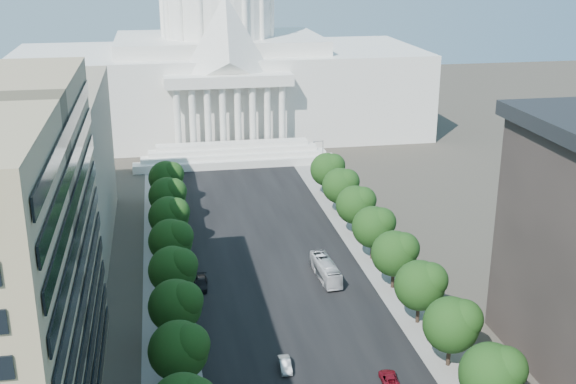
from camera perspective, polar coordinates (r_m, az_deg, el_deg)
road_asphalt at (r=134.57m, az=-1.50°, el=-4.81°), size 30.00×260.00×0.01m
sidewalk_left at (r=133.27m, az=-9.63°, el=-5.33°), size 8.00×260.00×0.02m
sidewalk_right at (r=138.49m, az=6.31°, el=-4.22°), size 8.00×260.00×0.02m
capitol at (r=220.22m, az=-5.43°, el=9.86°), size 120.00×56.00×73.00m
tree_l_d at (r=92.74m, az=-8.44°, el=-12.17°), size 7.79×7.60×9.97m
tree_l_e at (r=103.23m, az=-8.72°, el=-8.77°), size 7.79×7.60×9.97m
tree_l_f at (r=114.03m, az=-8.94°, el=-6.01°), size 7.79×7.60×9.97m
tree_l_g at (r=125.05m, az=-9.12°, el=-3.74°), size 7.79×7.60×9.97m
tree_l_h at (r=136.23m, az=-9.27°, el=-1.83°), size 7.79×7.60×9.97m
tree_l_i at (r=147.54m, az=-9.39°, el=-0.21°), size 7.79×7.60×9.97m
tree_l_j at (r=158.95m, az=-9.50°, el=1.17°), size 7.79×7.60×9.97m
tree_r_c at (r=90.55m, az=16.00°, el=-13.58°), size 7.79×7.60×9.97m
tree_r_d at (r=99.84m, az=12.99°, el=-10.07°), size 7.79×7.60×9.97m
tree_r_e at (r=109.66m, az=10.56°, el=-7.16°), size 7.79×7.60×9.97m
tree_r_f at (r=119.88m, az=8.57°, el=-4.72°), size 7.79×7.60×9.97m
tree_r_g at (r=130.40m, az=6.90°, el=-2.67°), size 7.79×7.60×9.97m
tree_r_h at (r=141.16m, az=5.48°, el=-0.92°), size 7.79×7.60×9.97m
tree_r_i at (r=152.11m, az=4.27°, el=0.58°), size 7.79×7.60×9.97m
tree_r_j at (r=163.20m, az=3.23°, el=1.87°), size 7.79×7.60×9.97m
streetlight_b at (r=90.94m, az=17.10°, el=-14.02°), size 2.61×0.44×9.00m
streetlight_c at (r=110.64m, az=11.28°, el=-7.33°), size 2.61×0.44×9.00m
streetlight_d at (r=132.14m, az=7.39°, el=-2.69°), size 2.61×0.44×9.00m
streetlight_e at (r=154.70m, az=4.63°, el=0.63°), size 2.61×0.44×9.00m
streetlight_f at (r=177.91m, az=2.58°, el=3.10°), size 2.61×0.44×9.00m
car_silver at (r=99.49m, az=-0.23°, el=-13.50°), size 1.62×4.26×1.39m
car_red at (r=97.67m, az=8.00°, el=-14.41°), size 2.62×4.90×1.31m
car_dark_b at (r=121.64m, az=-6.92°, el=-7.21°), size 2.73×5.74×1.62m
city_bus at (r=124.03m, az=3.00°, el=-6.15°), size 3.27×11.61×3.20m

